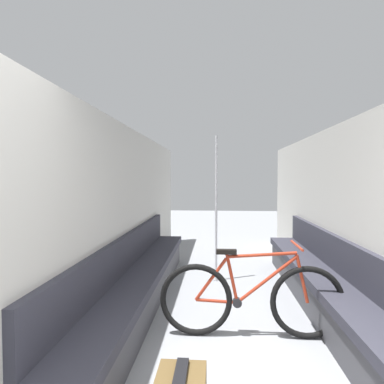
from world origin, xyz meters
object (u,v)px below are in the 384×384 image
(bicycle, at_px, (251,299))
(grab_pole_near, at_px, (216,210))
(bench_seat_row_left, at_px, (140,283))
(bench_seat_row_right, at_px, (324,288))

(bicycle, xyz_separation_m, grab_pole_near, (-0.34, 1.84, 0.69))
(bench_seat_row_left, relative_size, bench_seat_row_right, 1.00)
(bench_seat_row_left, relative_size, grab_pole_near, 2.11)
(bench_seat_row_left, xyz_separation_m, bicycle, (1.26, -0.67, 0.08))
(bicycle, bearing_deg, grab_pole_near, 86.49)
(bicycle, height_order, grab_pole_near, grab_pole_near)
(bench_seat_row_left, distance_m, grab_pole_near, 1.67)
(bench_seat_row_right, height_order, bicycle, bicycle)
(bicycle, relative_size, grab_pole_near, 0.82)
(bench_seat_row_right, relative_size, bicycle, 2.58)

